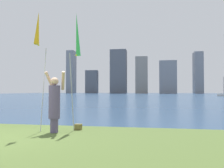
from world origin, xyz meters
TOP-DOWN VIEW (x-y plane):
  - ground at (0.00, 50.95)m, footprint 120.00×138.00m
  - person at (1.20, 1.28)m, footprint 0.69×0.51m
  - kite_flag_left at (0.73, 1.10)m, footprint 0.16×0.74m
  - kite_flag_right at (1.68, 1.99)m, footprint 0.16×0.93m
  - bag at (1.77, 1.87)m, footprint 0.22×0.16m
  - sailboat_4 at (19.59, 51.57)m, footprint 2.76×1.62m
  - skyline_tower_0 at (-36.41, 106.67)m, footprint 3.52×5.47m
  - skyline_tower_1 at (-25.45, 105.03)m, footprint 5.84×3.01m
  - skyline_tower_2 at (-12.16, 103.46)m, footprint 7.39×5.34m
  - skyline_tower_3 at (-1.58, 104.96)m, footprint 5.56×3.44m
  - skyline_tower_4 at (10.17, 101.94)m, footprint 7.45×4.65m
  - skyline_tower_5 at (23.53, 105.63)m, footprint 3.79×6.61m

SIDE VIEW (x-z plane):
  - ground at x=0.00m, z-range -0.12..0.00m
  - bag at x=1.77m, z-range 0.00..0.19m
  - sailboat_4 at x=19.59m, z-range -1.89..2.63m
  - person at x=1.20m, z-range -0.02..1.86m
  - kite_flag_right at x=1.68m, z-range 1.15..5.00m
  - kite_flag_left at x=0.73m, z-range 1.23..4.92m
  - skyline_tower_1 at x=-25.45m, z-range 0.00..11.02m
  - skyline_tower_4 at x=10.17m, z-range 0.00..14.48m
  - skyline_tower_3 at x=-1.58m, z-range 0.00..17.04m
  - skyline_tower_5 at x=23.53m, z-range 0.00..18.45m
  - skyline_tower_2 at x=-12.16m, z-range 0.00..20.23m
  - skyline_tower_0 at x=-36.41m, z-range 0.00..20.98m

